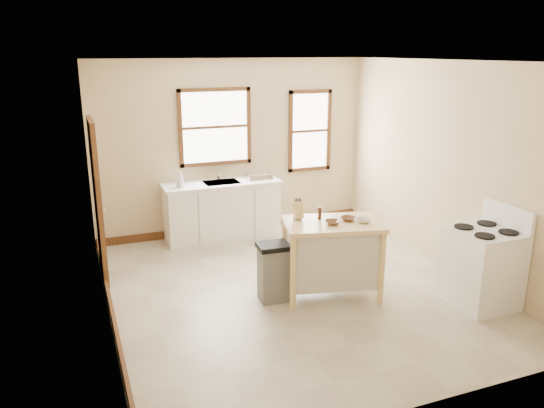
{
  "coord_description": "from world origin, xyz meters",
  "views": [
    {
      "loc": [
        -2.5,
        -5.64,
        2.92
      ],
      "look_at": [
        -0.15,
        0.4,
        1.03
      ],
      "focal_mm": 35.0,
      "sensor_mm": 36.0,
      "label": 1
    }
  ],
  "objects_px": {
    "bowl_b": "(348,219)",
    "trash_bin": "(273,272)",
    "kitchen_island": "(332,259)",
    "soap_bottle_b": "(179,181)",
    "bowl_a": "(332,222)",
    "knife_block": "(298,211)",
    "dish_rack": "(259,176)",
    "pepper_grinder": "(320,213)",
    "soap_bottle_a": "(180,179)",
    "gas_stove": "(483,257)",
    "bowl_c": "(364,220)"
  },
  "relations": [
    {
      "from": "kitchen_island",
      "to": "trash_bin",
      "type": "distance_m",
      "value": 0.73
    },
    {
      "from": "knife_block",
      "to": "trash_bin",
      "type": "xyz_separation_m",
      "value": [
        -0.37,
        -0.14,
        -0.68
      ]
    },
    {
      "from": "kitchen_island",
      "to": "trash_bin",
      "type": "relative_size",
      "value": 1.6
    },
    {
      "from": "soap_bottle_b",
      "to": "knife_block",
      "type": "xyz_separation_m",
      "value": [
        1.0,
        -2.17,
        0.03
      ]
    },
    {
      "from": "bowl_b",
      "to": "trash_bin",
      "type": "xyz_separation_m",
      "value": [
        -0.92,
        0.14,
        -0.61
      ]
    },
    {
      "from": "dish_rack",
      "to": "kitchen_island",
      "type": "distance_m",
      "value": 2.53
    },
    {
      "from": "bowl_a",
      "to": "bowl_c",
      "type": "relative_size",
      "value": 1.09
    },
    {
      "from": "kitchen_island",
      "to": "bowl_a",
      "type": "bearing_deg",
      "value": -106.92
    },
    {
      "from": "pepper_grinder",
      "to": "bowl_a",
      "type": "xyz_separation_m",
      "value": [
        0.06,
        -0.23,
        -0.05
      ]
    },
    {
      "from": "soap_bottle_a",
      "to": "pepper_grinder",
      "type": "relative_size",
      "value": 1.69
    },
    {
      "from": "bowl_b",
      "to": "soap_bottle_b",
      "type": "bearing_deg",
      "value": 122.07
    },
    {
      "from": "knife_block",
      "to": "bowl_a",
      "type": "height_order",
      "value": "knife_block"
    },
    {
      "from": "bowl_a",
      "to": "bowl_b",
      "type": "xyz_separation_m",
      "value": [
        0.24,
        0.06,
        -0.0
      ]
    },
    {
      "from": "kitchen_island",
      "to": "bowl_a",
      "type": "height_order",
      "value": "bowl_a"
    },
    {
      "from": "pepper_grinder",
      "to": "bowl_b",
      "type": "bearing_deg",
      "value": -29.3
    },
    {
      "from": "bowl_a",
      "to": "knife_block",
      "type": "bearing_deg",
      "value": 131.5
    },
    {
      "from": "bowl_b",
      "to": "knife_block",
      "type": "bearing_deg",
      "value": 152.76
    },
    {
      "from": "dish_rack",
      "to": "bowl_b",
      "type": "xyz_separation_m",
      "value": [
        0.25,
        -2.49,
        -0.0
      ]
    },
    {
      "from": "trash_bin",
      "to": "bowl_a",
      "type": "bearing_deg",
      "value": -12.1
    },
    {
      "from": "bowl_c",
      "to": "soap_bottle_a",
      "type": "bearing_deg",
      "value": 123.13
    },
    {
      "from": "kitchen_island",
      "to": "bowl_c",
      "type": "distance_m",
      "value": 0.62
    },
    {
      "from": "knife_block",
      "to": "trash_bin",
      "type": "bearing_deg",
      "value": -159.73
    },
    {
      "from": "knife_block",
      "to": "bowl_b",
      "type": "distance_m",
      "value": 0.61
    },
    {
      "from": "knife_block",
      "to": "bowl_a",
      "type": "xyz_separation_m",
      "value": [
        0.3,
        -0.34,
        -0.08
      ]
    },
    {
      "from": "soap_bottle_b",
      "to": "trash_bin",
      "type": "distance_m",
      "value": 2.48
    },
    {
      "from": "bowl_b",
      "to": "gas_stove",
      "type": "xyz_separation_m",
      "value": [
        1.34,
        -0.83,
        -0.37
      ]
    },
    {
      "from": "soap_bottle_a",
      "to": "gas_stove",
      "type": "bearing_deg",
      "value": -50.46
    },
    {
      "from": "dish_rack",
      "to": "bowl_c",
      "type": "distance_m",
      "value": 2.65
    },
    {
      "from": "kitchen_island",
      "to": "knife_block",
      "type": "relative_size",
      "value": 5.78
    },
    {
      "from": "dish_rack",
      "to": "pepper_grinder",
      "type": "distance_m",
      "value": 2.33
    },
    {
      "from": "soap_bottle_b",
      "to": "knife_block",
      "type": "relative_size",
      "value": 0.92
    },
    {
      "from": "soap_bottle_a",
      "to": "trash_bin",
      "type": "distance_m",
      "value": 2.46
    },
    {
      "from": "soap_bottle_b",
      "to": "bowl_a",
      "type": "height_order",
      "value": "soap_bottle_b"
    },
    {
      "from": "bowl_a",
      "to": "bowl_b",
      "type": "distance_m",
      "value": 0.25
    },
    {
      "from": "soap_bottle_a",
      "to": "gas_stove",
      "type": "xyz_separation_m",
      "value": [
        2.87,
        -3.25,
        -0.45
      ]
    },
    {
      "from": "bowl_b",
      "to": "gas_stove",
      "type": "height_order",
      "value": "gas_stove"
    },
    {
      "from": "dish_rack",
      "to": "bowl_c",
      "type": "relative_size",
      "value": 2.51
    },
    {
      "from": "pepper_grinder",
      "to": "bowl_c",
      "type": "height_order",
      "value": "pepper_grinder"
    },
    {
      "from": "knife_block",
      "to": "gas_stove",
      "type": "relative_size",
      "value": 0.17
    },
    {
      "from": "soap_bottle_b",
      "to": "bowl_a",
      "type": "distance_m",
      "value": 2.82
    },
    {
      "from": "knife_block",
      "to": "kitchen_island",
      "type": "bearing_deg",
      "value": -38.26
    },
    {
      "from": "knife_block",
      "to": "trash_bin",
      "type": "relative_size",
      "value": 0.28
    },
    {
      "from": "pepper_grinder",
      "to": "gas_stove",
      "type": "relative_size",
      "value": 0.13
    },
    {
      "from": "soap_bottle_b",
      "to": "dish_rack",
      "type": "height_order",
      "value": "soap_bottle_b"
    },
    {
      "from": "trash_bin",
      "to": "gas_stove",
      "type": "bearing_deg",
      "value": -19.15
    },
    {
      "from": "pepper_grinder",
      "to": "gas_stove",
      "type": "distance_m",
      "value": 1.97
    },
    {
      "from": "trash_bin",
      "to": "knife_block",
      "type": "bearing_deg",
      "value": 24.81
    },
    {
      "from": "pepper_grinder",
      "to": "knife_block",
      "type": "bearing_deg",
      "value": 155.42
    },
    {
      "from": "dish_rack",
      "to": "trash_bin",
      "type": "distance_m",
      "value": 2.52
    },
    {
      "from": "knife_block",
      "to": "pepper_grinder",
      "type": "bearing_deg",
      "value": -25.02
    }
  ]
}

